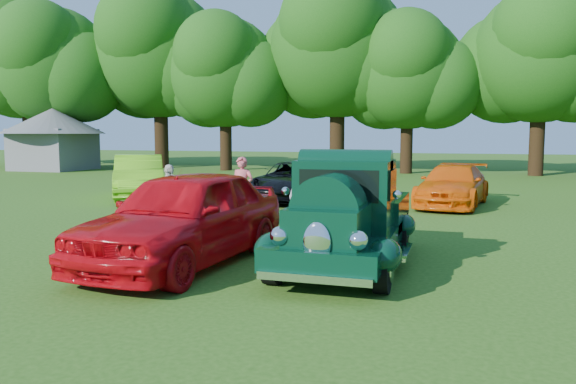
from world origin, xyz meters
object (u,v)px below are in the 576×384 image
(back_car_lime, at_px, (139,176))
(hero_pickup, at_px, (347,220))
(spectator_white, at_px, (169,193))
(gazebo, at_px, (53,132))
(back_car_black, at_px, (293,181))
(red_convertible, at_px, (185,217))
(back_car_orange, at_px, (453,185))
(spectator_pink, at_px, (242,189))
(spectator_grey, at_px, (301,200))

(back_car_lime, bearing_deg, hero_pickup, -73.04)
(hero_pickup, bearing_deg, spectator_white, 147.89)
(hero_pickup, xyz_separation_m, gazebo, (-22.89, 20.27, 1.60))
(back_car_lime, xyz_separation_m, back_car_black, (5.47, 0.93, -0.11))
(red_convertible, relative_size, back_car_orange, 1.09)
(red_convertible, xyz_separation_m, spectator_pink, (-0.88, 4.92, 0.01))
(hero_pickup, bearing_deg, red_convertible, -164.97)
(gazebo, bearing_deg, red_convertible, -46.20)
(spectator_grey, bearing_deg, gazebo, 157.97)
(hero_pickup, xyz_separation_m, back_car_lime, (-9.14, 8.04, -0.03))
(spectator_grey, bearing_deg, spectator_white, -165.75)
(red_convertible, relative_size, gazebo, 0.77)
(back_car_lime, bearing_deg, red_convertible, -85.68)
(back_car_orange, bearing_deg, spectator_white, -131.94)
(spectator_pink, bearing_deg, hero_pickup, -49.10)
(gazebo, bearing_deg, back_car_lime, -41.64)
(spectator_pink, distance_m, gazebo, 25.15)
(hero_pickup, distance_m, spectator_grey, 3.61)
(back_car_orange, bearing_deg, back_car_black, -170.65)
(spectator_pink, xyz_separation_m, gazebo, (-19.27, 16.09, 1.55))
(back_car_orange, bearing_deg, hero_pickup, -91.44)
(red_convertible, xyz_separation_m, gazebo, (-20.14, 21.01, 1.56))
(red_convertible, bearing_deg, hero_pickup, 19.43)
(back_car_black, height_order, spectator_grey, spectator_grey)
(spectator_pink, bearing_deg, back_car_black, 90.36)
(spectator_grey, distance_m, gazebo, 27.26)
(hero_pickup, height_order, back_car_black, hero_pickup)
(hero_pickup, xyz_separation_m, back_car_orange, (1.65, 9.00, -0.15))
(hero_pickup, bearing_deg, back_car_black, 112.24)
(spectator_pink, xyz_separation_m, spectator_grey, (1.90, -1.01, -0.11))
(spectator_grey, bearing_deg, back_car_lime, 163.61)
(back_car_lime, distance_m, gazebo, 18.48)
(back_car_black, xyz_separation_m, spectator_white, (-1.65, -5.63, 0.10))
(back_car_lime, distance_m, spectator_pink, 6.73)
(back_car_lime, xyz_separation_m, spectator_white, (3.82, -4.70, -0.02))
(hero_pickup, relative_size, gazebo, 0.74)
(back_car_lime, distance_m, spectator_grey, 8.87)
(red_convertible, relative_size, spectator_grey, 3.34)
(hero_pickup, height_order, spectator_pink, hero_pickup)
(hero_pickup, distance_m, back_car_black, 9.69)
(back_car_lime, relative_size, back_car_orange, 1.03)
(back_car_lime, height_order, back_car_orange, back_car_lime)
(spectator_white, bearing_deg, red_convertible, -165.87)
(spectator_pink, relative_size, spectator_white, 1.12)
(red_convertible, relative_size, back_car_black, 1.04)
(back_car_black, bearing_deg, red_convertible, -88.50)
(back_car_lime, xyz_separation_m, back_car_orange, (10.79, 0.96, -0.11))
(spectator_white, height_order, gazebo, gazebo)
(back_car_orange, xyz_separation_m, spectator_pink, (-5.28, -4.82, 0.19))
(red_convertible, bearing_deg, spectator_grey, 79.69)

